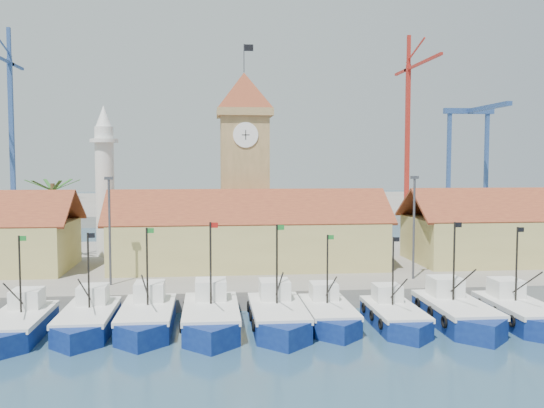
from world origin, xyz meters
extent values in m
plane|color=navy|center=(0.00, 0.00, 0.00)|extent=(400.00, 400.00, 0.00)
cube|color=gray|center=(0.00, 24.00, 0.75)|extent=(140.00, 32.00, 1.50)
cube|color=gray|center=(0.00, 110.00, 1.00)|extent=(240.00, 80.00, 2.00)
cube|color=navy|center=(-16.59, 2.70, 0.48)|extent=(3.39, 7.68, 1.75)
cube|color=navy|center=(-16.59, -1.14, 0.48)|extent=(3.39, 3.39, 1.75)
cube|color=silver|center=(-16.59, 2.70, 1.36)|extent=(3.46, 7.89, 0.34)
cube|color=silver|center=(-16.59, 4.62, 2.13)|extent=(2.04, 2.13, 1.36)
cylinder|color=black|center=(-16.59, 3.18, 4.07)|extent=(0.14, 0.14, 5.43)
cube|color=#197226|center=(-16.35, 3.18, 6.59)|extent=(0.48, 0.02, 0.34)
cube|color=navy|center=(-12.20, 3.46, 0.49)|extent=(3.42, 7.73, 1.76)
cube|color=navy|center=(-12.20, -0.41, 0.49)|extent=(3.42, 3.42, 1.76)
cube|color=silver|center=(-12.20, 3.46, 1.37)|extent=(3.49, 7.95, 0.34)
cube|color=silver|center=(-12.20, 5.39, 2.15)|extent=(2.05, 2.15, 1.37)
cylinder|color=black|center=(-12.20, 3.95, 4.10)|extent=(0.14, 0.14, 5.47)
cube|color=black|center=(-11.96, 3.95, 6.64)|extent=(0.49, 0.02, 0.34)
cube|color=navy|center=(-8.17, 3.57, 0.51)|extent=(3.56, 8.06, 1.83)
cube|color=navy|center=(-8.17, -0.46, 0.51)|extent=(3.56, 3.56, 1.83)
cube|color=silver|center=(-8.17, 3.57, 1.42)|extent=(3.63, 8.28, 0.36)
cube|color=silver|center=(-8.17, 5.59, 2.24)|extent=(2.14, 2.24, 1.42)
cylinder|color=black|center=(-8.17, 4.08, 4.27)|extent=(0.14, 0.14, 5.70)
cube|color=#197226|center=(-7.92, 4.08, 6.92)|extent=(0.51, 0.02, 0.36)
cube|color=navy|center=(-3.70, 3.09, 0.54)|extent=(3.76, 8.50, 1.93)
cube|color=navy|center=(-3.70, -1.16, 0.54)|extent=(3.76, 3.76, 1.93)
cube|color=silver|center=(-3.70, 3.09, 1.50)|extent=(3.83, 8.74, 0.38)
cube|color=silver|center=(-3.70, 5.22, 2.36)|extent=(2.26, 2.36, 1.50)
cylinder|color=black|center=(-3.70, 3.63, 4.51)|extent=(0.15, 0.15, 6.01)
cube|color=#A5140F|center=(-3.43, 3.63, 7.30)|extent=(0.54, 0.02, 0.38)
cube|color=navy|center=(1.00, 2.93, 0.52)|extent=(3.66, 8.28, 1.88)
cube|color=navy|center=(1.00, -1.21, 0.52)|extent=(3.66, 3.66, 1.88)
cube|color=silver|center=(1.00, 2.93, 1.46)|extent=(3.73, 8.51, 0.37)
cube|color=silver|center=(1.00, 5.00, 2.30)|extent=(2.19, 2.30, 1.46)
cylinder|color=black|center=(1.00, 3.46, 4.39)|extent=(0.15, 0.15, 5.85)
cube|color=#197226|center=(1.26, 3.46, 7.11)|extent=(0.52, 0.02, 0.37)
cube|color=navy|center=(4.75, 3.47, 0.46)|extent=(3.24, 7.33, 1.67)
cube|color=navy|center=(4.75, -0.20, 0.46)|extent=(3.24, 3.24, 1.67)
cube|color=silver|center=(4.75, 3.47, 1.30)|extent=(3.31, 7.54, 0.32)
cube|color=silver|center=(4.75, 5.30, 2.04)|extent=(1.94, 2.04, 1.30)
cylinder|color=black|center=(4.75, 3.93, 3.89)|extent=(0.13, 0.13, 5.19)
cube|color=#197226|center=(4.99, 3.93, 6.30)|extent=(0.46, 0.02, 0.32)
cube|color=navy|center=(9.36, 2.51, 0.46)|extent=(3.19, 7.22, 1.64)
cube|color=navy|center=(9.36, -1.10, 0.46)|extent=(3.19, 3.19, 1.64)
cube|color=silver|center=(9.36, 2.51, 1.28)|extent=(3.26, 7.42, 0.32)
cube|color=silver|center=(9.36, 4.32, 2.01)|extent=(1.92, 2.01, 1.28)
cylinder|color=black|center=(9.36, 2.97, 3.83)|extent=(0.13, 0.13, 5.11)
cube|color=black|center=(9.59, 2.97, 6.20)|extent=(0.46, 0.02, 0.32)
cube|color=navy|center=(13.95, 2.53, 0.53)|extent=(3.70, 8.38, 1.90)
cube|color=navy|center=(13.95, -1.66, 0.53)|extent=(3.70, 3.70, 1.90)
cube|color=silver|center=(13.95, 2.53, 1.48)|extent=(3.78, 8.61, 0.37)
cube|color=silver|center=(13.95, 4.62, 2.33)|extent=(2.22, 2.33, 1.48)
cylinder|color=black|center=(13.95, 3.06, 4.44)|extent=(0.15, 0.15, 5.92)
cube|color=black|center=(14.21, 3.06, 7.19)|extent=(0.53, 0.02, 0.37)
cube|color=navy|center=(18.57, 2.24, 0.50)|extent=(3.51, 7.94, 1.81)
cube|color=silver|center=(18.57, 2.24, 1.40)|extent=(3.58, 8.16, 0.35)
cube|color=silver|center=(18.57, 4.23, 2.21)|extent=(2.11, 2.21, 1.40)
cylinder|color=black|center=(18.57, 2.74, 4.21)|extent=(0.14, 0.14, 5.62)
cube|color=black|center=(18.82, 2.74, 6.82)|extent=(0.50, 0.02, 0.35)
cube|color=tan|center=(0.00, 20.00, 3.75)|extent=(26.00, 10.00, 4.50)
cube|color=#994A27|center=(0.00, 17.50, 7.50)|extent=(27.04, 5.13, 3.21)
cube|color=#994A27|center=(0.00, 22.50, 7.50)|extent=(27.04, 5.13, 3.21)
cube|color=#994A27|center=(32.00, 22.50, 7.50)|extent=(31.20, 5.13, 3.21)
cube|color=tan|center=(0.00, 26.00, 9.00)|extent=(5.00, 5.00, 15.00)
cube|color=tan|center=(0.00, 26.00, 16.90)|extent=(5.80, 5.80, 0.80)
pyramid|color=#994A27|center=(0.00, 26.00, 19.20)|extent=(5.80, 5.80, 4.00)
cylinder|color=white|center=(0.00, 23.45, 14.50)|extent=(2.60, 0.15, 2.60)
cube|color=black|center=(0.00, 23.37, 14.50)|extent=(0.08, 0.02, 1.00)
cube|color=black|center=(0.00, 23.37, 14.50)|extent=(0.80, 0.02, 0.08)
cylinder|color=#3F3F44|center=(0.00, 26.00, 22.70)|extent=(0.10, 0.10, 3.00)
cube|color=black|center=(0.50, 26.00, 23.80)|extent=(1.00, 0.03, 0.70)
cylinder|color=silver|center=(-15.00, 28.00, 8.50)|extent=(2.00, 2.00, 14.00)
cylinder|color=silver|center=(-15.00, 28.00, 14.00)|extent=(3.00, 3.00, 0.40)
cone|color=silver|center=(-15.00, 28.00, 16.60)|extent=(1.80, 1.80, 2.40)
cylinder|color=brown|center=(-20.00, 26.00, 5.50)|extent=(0.44, 0.44, 8.00)
cube|color=#265E20|center=(-18.60, 26.00, 9.30)|extent=(2.80, 0.35, 1.18)
cube|color=#265E20|center=(-19.30, 27.21, 9.30)|extent=(1.71, 2.60, 1.18)
cube|color=#265E20|center=(-20.70, 27.21, 9.30)|extent=(1.71, 2.60, 1.18)
cube|color=#265E20|center=(-21.40, 26.00, 9.30)|extent=(2.80, 0.35, 1.18)
cube|color=#265E20|center=(-20.70, 24.79, 9.30)|extent=(1.71, 2.60, 1.18)
cube|color=#265E20|center=(-19.30, 24.79, 9.30)|extent=(1.71, 2.60, 1.18)
cylinder|color=#3F3F44|center=(-12.00, 12.00, 6.00)|extent=(0.20, 0.20, 9.00)
cube|color=#3F3F44|center=(-12.00, 12.00, 10.40)|extent=(0.70, 0.25, 0.25)
cylinder|color=#3F3F44|center=(14.00, 12.00, 6.00)|extent=(0.20, 0.20, 9.00)
cube|color=#3F3F44|center=(14.00, 12.00, 10.40)|extent=(0.70, 0.25, 0.25)
cube|color=navy|center=(-49.43, 108.00, 18.74)|extent=(1.00, 1.00, 33.49)
cube|color=navy|center=(-49.43, 113.00, 34.49)|extent=(0.60, 10.00, 0.60)
cube|color=navy|center=(-49.43, 108.00, 38.99)|extent=(0.80, 0.80, 7.00)
cube|color=#A9231A|center=(44.37, 105.00, 18.54)|extent=(1.00, 1.00, 33.07)
cube|color=#A9231A|center=(44.37, 95.62, 34.07)|extent=(0.60, 23.45, 0.60)
cube|color=#A9231A|center=(44.37, 110.00, 34.07)|extent=(0.60, 10.00, 0.60)
cube|color=#A9231A|center=(44.37, 105.00, 38.57)|extent=(0.80, 0.80, 7.00)
cube|color=navy|center=(57.00, 110.00, 13.00)|extent=(0.90, 0.90, 22.00)
cube|color=navy|center=(67.00, 110.00, 13.00)|extent=(0.90, 0.90, 22.00)
cube|color=navy|center=(62.00, 110.00, 24.50)|extent=(13.00, 1.40, 1.40)
cube|color=navy|center=(62.00, 100.00, 24.50)|extent=(1.40, 22.00, 1.00)
camera|label=1|loc=(-3.75, -38.99, 11.81)|focal=40.00mm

